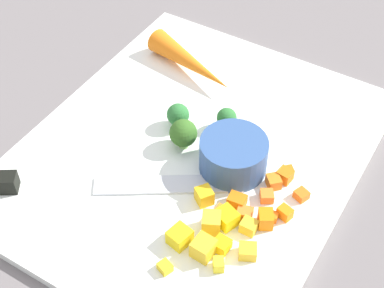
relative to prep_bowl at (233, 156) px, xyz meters
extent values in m
plane|color=slate|center=(0.00, 0.06, -0.03)|extent=(4.00, 4.00, 0.00)
cube|color=white|center=(0.00, 0.06, -0.03)|extent=(0.46, 0.38, 0.01)
cylinder|color=#34568F|center=(0.00, 0.00, 0.00)|extent=(0.08, 0.08, 0.04)
cube|color=silver|center=(-0.06, 0.05, -0.02)|extent=(0.11, 0.16, 0.00)
cone|color=orange|center=(0.13, 0.13, 0.00)|extent=(0.07, 0.15, 0.03)
cube|color=orange|center=(-0.06, -0.05, -0.02)|extent=(0.02, 0.02, 0.01)
cube|color=orange|center=(0.03, -0.06, -0.02)|extent=(0.01, 0.01, 0.01)
cube|color=orange|center=(-0.05, -0.03, -0.01)|extent=(0.02, 0.02, 0.01)
cube|color=orange|center=(0.00, -0.09, -0.02)|extent=(0.02, 0.02, 0.01)
cube|color=orange|center=(-0.07, -0.02, -0.01)|extent=(0.01, 0.02, 0.01)
cube|color=orange|center=(0.00, -0.05, -0.01)|extent=(0.02, 0.02, 0.01)
cube|color=orange|center=(-0.05, -0.07, -0.01)|extent=(0.02, 0.02, 0.02)
cube|color=orange|center=(0.02, -0.06, -0.01)|extent=(0.02, 0.02, 0.01)
cube|color=orange|center=(-0.04, -0.07, -0.02)|extent=(0.01, 0.01, 0.01)
cube|color=orange|center=(-0.02, -0.06, -0.02)|extent=(0.02, 0.02, 0.01)
cube|color=orange|center=(-0.03, -0.08, -0.01)|extent=(0.02, 0.02, 0.01)
cube|color=yellow|center=(-0.12, 0.00, -0.01)|extent=(0.03, 0.02, 0.02)
cube|color=yellow|center=(-0.06, 0.00, -0.01)|extent=(0.02, 0.02, 0.02)
cube|color=yellow|center=(-0.13, -0.05, -0.01)|extent=(0.02, 0.02, 0.01)
cube|color=yellow|center=(-0.07, -0.06, -0.01)|extent=(0.02, 0.02, 0.01)
cube|color=yellow|center=(-0.07, -0.03, -0.01)|extent=(0.03, 0.03, 0.02)
cube|color=yellow|center=(-0.10, -0.04, -0.01)|extent=(0.02, 0.02, 0.01)
cube|color=yellow|center=(-0.09, -0.02, -0.01)|extent=(0.03, 0.03, 0.02)
cube|color=yellow|center=(-0.10, -0.07, -0.01)|extent=(0.02, 0.02, 0.01)
cube|color=yellow|center=(-0.16, -0.01, -0.02)|extent=(0.02, 0.02, 0.01)
cube|color=yellow|center=(-0.12, -0.03, -0.01)|extent=(0.02, 0.02, 0.02)
cylinder|color=#8DC163|center=(0.05, 0.04, -0.02)|extent=(0.01, 0.01, 0.01)
sphere|color=#2E7231|center=(0.05, 0.04, 0.00)|extent=(0.02, 0.02, 0.02)
cylinder|color=#86BD56|center=(0.03, 0.09, -0.02)|extent=(0.01, 0.01, 0.01)
sphere|color=#2E7234|center=(0.03, 0.09, 0.00)|extent=(0.03, 0.03, 0.03)
cylinder|color=#84B65E|center=(0.01, 0.07, -0.01)|extent=(0.01, 0.01, 0.01)
sphere|color=#366622|center=(0.01, 0.07, 0.00)|extent=(0.03, 0.03, 0.03)
camera|label=1|loc=(-0.41, -0.20, 0.50)|focal=54.77mm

